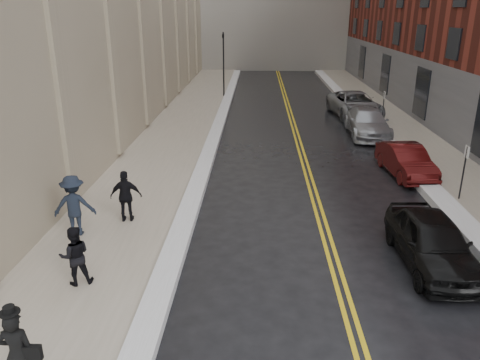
# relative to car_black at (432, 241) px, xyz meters

# --- Properties ---
(ground) EXTENTS (160.00, 160.00, 0.00)m
(ground) POSITION_rel_car_black_xyz_m (-5.20, -3.29, -0.74)
(ground) COLOR black
(ground) RESTS_ON ground
(sidewalk_left) EXTENTS (4.00, 64.00, 0.15)m
(sidewalk_left) POSITION_rel_car_black_xyz_m (-9.70, 12.71, -0.67)
(sidewalk_left) COLOR gray
(sidewalk_left) RESTS_ON ground
(sidewalk_right) EXTENTS (3.00, 64.00, 0.15)m
(sidewalk_right) POSITION_rel_car_black_xyz_m (3.80, 12.71, -0.67)
(sidewalk_right) COLOR gray
(sidewalk_right) RESTS_ON ground
(lane_stripe_a) EXTENTS (0.12, 64.00, 0.01)m
(lane_stripe_a) POSITION_rel_car_black_xyz_m (-2.82, 12.71, -0.74)
(lane_stripe_a) COLOR gold
(lane_stripe_a) RESTS_ON ground
(lane_stripe_b) EXTENTS (0.12, 64.00, 0.01)m
(lane_stripe_b) POSITION_rel_car_black_xyz_m (-2.58, 12.71, -0.74)
(lane_stripe_b) COLOR gold
(lane_stripe_b) RESTS_ON ground
(snow_ridge_left) EXTENTS (0.70, 60.80, 0.26)m
(snow_ridge_left) POSITION_rel_car_black_xyz_m (-7.40, 12.71, -0.61)
(snow_ridge_left) COLOR white
(snow_ridge_left) RESTS_ON ground
(snow_ridge_right) EXTENTS (0.85, 60.80, 0.30)m
(snow_ridge_right) POSITION_rel_car_black_xyz_m (1.95, 12.71, -0.59)
(snow_ridge_right) COLOR white
(snow_ridge_right) RESTS_ON ground
(traffic_signal) EXTENTS (0.18, 0.15, 5.20)m
(traffic_signal) POSITION_rel_car_black_xyz_m (-7.80, 26.71, 2.34)
(traffic_signal) COLOR black
(traffic_signal) RESTS_ON ground
(parking_sign_near) EXTENTS (0.06, 0.35, 2.23)m
(parking_sign_near) POSITION_rel_car_black_xyz_m (2.70, 4.71, 0.61)
(parking_sign_near) COLOR black
(parking_sign_near) RESTS_ON ground
(parking_sign_far) EXTENTS (0.06, 0.35, 2.23)m
(parking_sign_far) POSITION_rel_car_black_xyz_m (2.70, 16.71, 0.61)
(parking_sign_far) COLOR black
(parking_sign_far) RESTS_ON ground
(car_black) EXTENTS (1.85, 4.40, 1.49)m
(car_black) POSITION_rel_car_black_xyz_m (0.00, 0.00, 0.00)
(car_black) COLOR black
(car_black) RESTS_ON ground
(car_maroon) EXTENTS (1.82, 4.23, 1.35)m
(car_maroon) POSITION_rel_car_black_xyz_m (1.53, 7.76, -0.07)
(car_maroon) COLOR #470C0C
(car_maroon) RESTS_ON ground
(car_silver_near) EXTENTS (2.31, 5.32, 1.52)m
(car_silver_near) POSITION_rel_car_black_xyz_m (1.36, 14.72, 0.02)
(car_silver_near) COLOR #9EA1A6
(car_silver_near) RESTS_ON ground
(car_silver_far) EXTENTS (3.37, 6.18, 1.64)m
(car_silver_far) POSITION_rel_car_black_xyz_m (1.60, 19.84, 0.08)
(car_silver_far) COLOR gray
(car_silver_far) RESTS_ON ground
(pedestrian_main) EXTENTS (0.68, 0.46, 1.80)m
(pedestrian_main) POSITION_rel_car_black_xyz_m (-9.25, -5.32, 0.31)
(pedestrian_main) COLOR black
(pedestrian_main) RESTS_ON sidewalk_left
(pedestrian_a) EXTENTS (0.95, 0.85, 1.61)m
(pedestrian_a) POSITION_rel_car_black_xyz_m (-9.62, -1.57, 0.21)
(pedestrian_a) COLOR black
(pedestrian_a) RESTS_ON sidewalk_left
(pedestrian_b) EXTENTS (1.39, 0.96, 1.98)m
(pedestrian_b) POSITION_rel_car_black_xyz_m (-10.68, 1.23, 0.40)
(pedestrian_b) COLOR black
(pedestrian_b) RESTS_ON sidewalk_left
(pedestrian_c) EXTENTS (1.09, 0.56, 1.77)m
(pedestrian_c) POSITION_rel_car_black_xyz_m (-9.33, 2.31, 0.29)
(pedestrian_c) COLOR black
(pedestrian_c) RESTS_ON sidewalk_left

